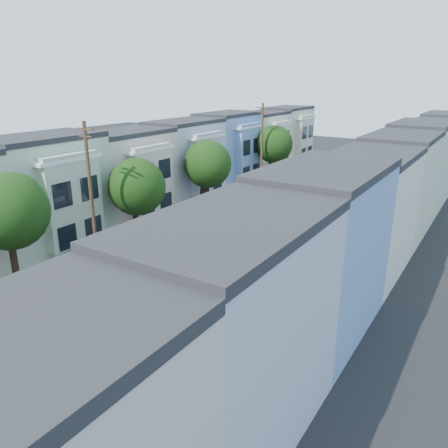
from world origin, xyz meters
The scene contains 24 objects.
ground centered at (0.00, 0.00, 0.00)m, with size 160.00×160.00×0.00m, color black.
road_slab centered at (0.00, 15.00, 0.01)m, with size 12.00×70.00×0.02m, color black.
curb_left centered at (-6.05, 15.00, 0.07)m, with size 0.30×70.00×0.15m, color gray.
curb_right centered at (6.05, 15.00, 0.07)m, with size 0.30×70.00×0.15m, color gray.
sidewalk_left centered at (-7.35, 15.00, 0.07)m, with size 2.60×70.00×0.15m, color gray.
sidewalk_right centered at (7.35, 15.00, 0.07)m, with size 2.60×70.00×0.15m, color gray.
centerline centered at (0.00, 15.00, 0.00)m, with size 0.12×70.00×0.01m, color gold.
townhouse_row_left centered at (-11.15, 15.00, 0.00)m, with size 5.00×70.00×8.50m, color silver.
townhouse_row_right centered at (11.15, 15.00, 0.00)m, with size 5.00×70.00×8.50m, color silver.
tree_b centered at (-6.30, -4.29, 5.28)m, with size 4.70×4.70×7.65m.
tree_c centered at (-6.30, 6.57, 4.59)m, with size 4.64×4.64×6.92m.
tree_d centered at (-6.30, 16.55, 4.83)m, with size 4.70×4.70×7.20m.
tree_e centered at (-6.30, 31.03, 5.03)m, with size 4.70×4.70×7.40m.
tree_far_r centered at (6.89, 28.72, 3.89)m, with size 3.10×3.10×5.48m.
utility_pole_near centered at (-6.30, 2.00, 5.15)m, with size 1.60×0.26×10.00m.
utility_pole_far centered at (-6.30, 28.00, 5.15)m, with size 1.60×0.26×10.00m.
fedex_truck centered at (1.57, 12.97, 1.79)m, with size 2.58×6.70×3.21m.
lead_sedan centered at (1.87, 24.69, 0.71)m, with size 1.50×4.26×1.42m, color black.
parked_left_c centered at (-4.90, 2.05, 0.66)m, with size 1.41×3.99×1.33m, color #A1ACB7.
parked_left_d centered at (-4.90, 11.99, 0.61)m, with size 1.29×3.65×1.22m, color #540511.
parked_right_a centered at (4.90, -6.22, 0.74)m, with size 2.07×4.92×1.48m, color #3D3E41.
parked_right_b centered at (4.90, -2.45, 0.71)m, with size 1.51×4.27×1.42m, color silver.
parked_right_c centered at (4.90, 18.11, 0.61)m, with size 1.45×3.79×1.23m, color black.
parked_right_d centered at (4.90, 28.30, 0.66)m, with size 1.84×4.38×1.31m, color black.
Camera 1 is at (18.27, -18.38, 12.97)m, focal length 35.00 mm.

